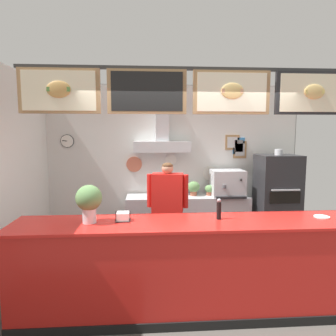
% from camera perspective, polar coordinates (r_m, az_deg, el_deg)
% --- Properties ---
extents(ground_plane, '(5.78, 5.78, 0.00)m').
position_cam_1_polar(ground_plane, '(4.12, 3.68, -22.92)').
color(ground_plane, '#514C47').
extents(back_wall_assembly, '(4.81, 2.41, 2.93)m').
position_cam_1_polar(back_wall_assembly, '(5.67, 0.91, 1.87)').
color(back_wall_assembly, gray).
rests_on(back_wall_assembly, ground_plane).
extents(service_counter, '(3.95, 0.71, 1.06)m').
position_cam_1_polar(service_counter, '(3.57, 4.52, -18.23)').
color(service_counter, red).
rests_on(service_counter, ground_plane).
extents(back_prep_counter, '(2.23, 0.55, 0.88)m').
position_cam_1_polar(back_prep_counter, '(5.65, 3.71, -9.75)').
color(back_prep_counter, '#B7BABF').
rests_on(back_prep_counter, ground_plane).
extents(pizza_oven, '(0.69, 0.65, 1.75)m').
position_cam_1_polar(pizza_oven, '(5.73, 19.93, -5.88)').
color(pizza_oven, '#232326').
rests_on(pizza_oven, ground_plane).
extents(shop_worker, '(0.61, 0.30, 1.60)m').
position_cam_1_polar(shop_worker, '(4.51, -0.10, -8.51)').
color(shop_worker, '#232328').
rests_on(shop_worker, ground_plane).
extents(espresso_machine, '(0.59, 0.53, 0.47)m').
position_cam_1_polar(espresso_machine, '(5.62, 11.21, -2.83)').
color(espresso_machine, silver).
rests_on(espresso_machine, back_prep_counter).
extents(potted_oregano, '(0.22, 0.22, 0.26)m').
position_cam_1_polar(potted_oregano, '(5.56, 4.89, -3.71)').
color(potted_oregano, '#9E563D').
rests_on(potted_oregano, back_prep_counter).
extents(potted_rosemary, '(0.16, 0.16, 0.19)m').
position_cam_1_polar(potted_rosemary, '(5.61, 7.83, -4.08)').
color(potted_rosemary, '#9E563D').
rests_on(potted_rosemary, back_prep_counter).
extents(napkin_holder, '(0.17, 0.16, 0.11)m').
position_cam_1_polar(napkin_holder, '(3.41, -8.54, -9.16)').
color(napkin_holder, '#262628').
rests_on(napkin_holder, service_counter).
extents(condiment_plate, '(0.17, 0.17, 0.01)m').
position_cam_1_polar(condiment_plate, '(3.94, 27.15, -8.23)').
color(condiment_plate, white).
rests_on(condiment_plate, service_counter).
extents(pepper_grinder, '(0.05, 0.05, 0.24)m').
position_cam_1_polar(pepper_grinder, '(3.46, 9.64, -7.68)').
color(pepper_grinder, black).
rests_on(pepper_grinder, service_counter).
extents(basil_vase, '(0.28, 0.28, 0.42)m').
position_cam_1_polar(basil_vase, '(3.36, -14.77, -6.10)').
color(basil_vase, silver).
rests_on(basil_vase, service_counter).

